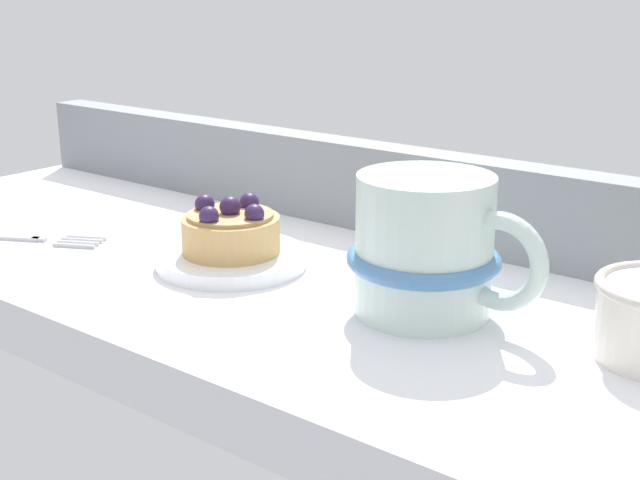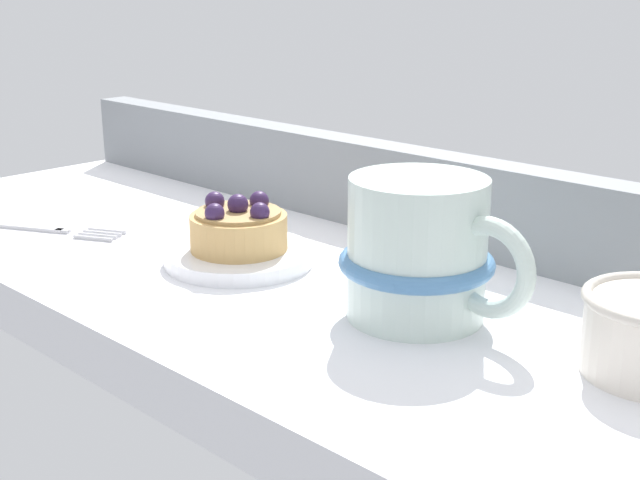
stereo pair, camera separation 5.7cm
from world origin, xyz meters
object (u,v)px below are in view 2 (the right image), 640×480
object	(u,v)px
dessert_plate	(239,256)
coffee_mug	(421,251)
dessert_fork	(29,226)
raspberry_tart	(239,228)

from	to	relation	value
dessert_plate	coffee_mug	world-z (taller)	coffee_mug
coffee_mug	dessert_plate	bearing A→B (deg)	-176.78
dessert_plate	coffee_mug	size ratio (longest dim) A/B	0.85
coffee_mug	dessert_fork	distance (cm)	36.25
coffee_mug	dessert_fork	xyz separation A→B (cm)	(-35.24, -7.48, -4.04)
dessert_plate	dessert_fork	xyz separation A→B (cm)	(-19.24, -6.58, -0.21)
dessert_fork	dessert_plate	bearing A→B (deg)	18.89
dessert_plate	dessert_fork	world-z (taller)	dessert_plate
coffee_mug	dessert_fork	size ratio (longest dim) A/B	0.80
dessert_plate	raspberry_tart	bearing A→B (deg)	-156.79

